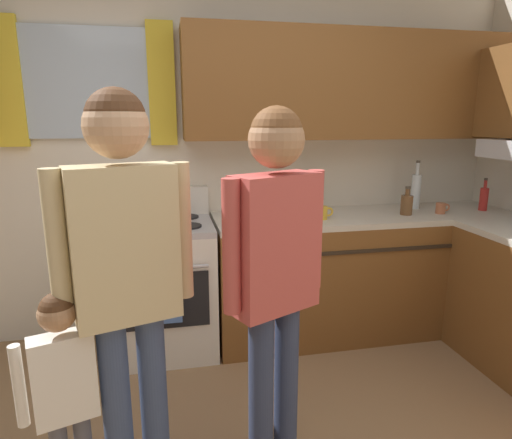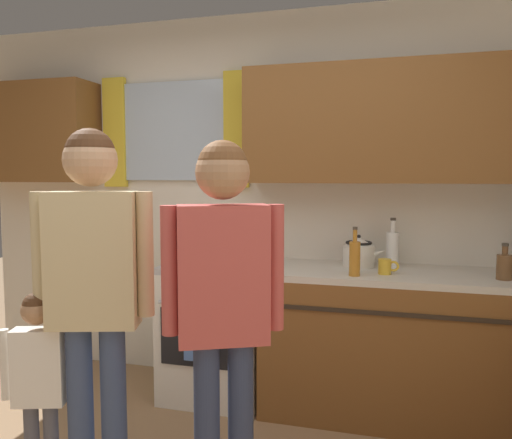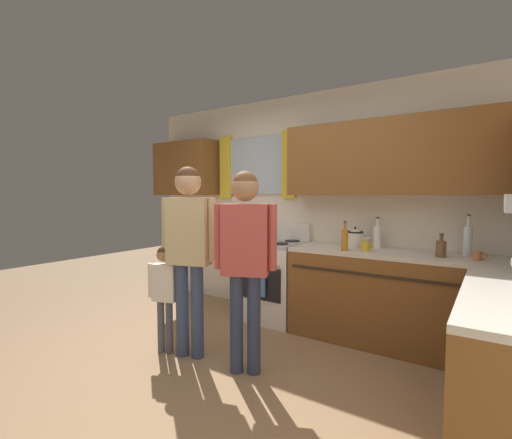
# 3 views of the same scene
# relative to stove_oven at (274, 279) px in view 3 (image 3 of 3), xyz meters

# --- Properties ---
(ground_plane) EXTENTS (12.00, 12.00, 0.00)m
(ground_plane) POSITION_rel_stove_oven_xyz_m (0.27, -1.54, -0.47)
(ground_plane) COLOR #93704C
(back_wall_unit) EXTENTS (4.60, 0.42, 2.60)m
(back_wall_unit) POSITION_rel_stove_oven_xyz_m (0.36, 0.27, 1.04)
(back_wall_unit) COLOR silver
(back_wall_unit) RESTS_ON ground
(kitchen_counter_run) EXTENTS (2.22, 2.18, 0.90)m
(kitchen_counter_run) POSITION_rel_stove_oven_xyz_m (1.79, -0.46, -0.02)
(kitchen_counter_run) COLOR brown
(kitchen_counter_run) RESTS_ON ground
(stove_oven) EXTENTS (0.66, 0.67, 1.10)m
(stove_oven) POSITION_rel_stove_oven_xyz_m (0.00, 0.00, 0.00)
(stove_oven) COLOR silver
(stove_oven) RESTS_ON ground
(bottle_squat_brown) EXTENTS (0.08, 0.08, 0.21)m
(bottle_squat_brown) POSITION_rel_stove_oven_xyz_m (1.72, -0.09, 0.51)
(bottle_squat_brown) COLOR brown
(bottle_squat_brown) RESTS_ON kitchen_counter_run
(bottle_tall_clear) EXTENTS (0.07, 0.07, 0.37)m
(bottle_tall_clear) POSITION_rel_stove_oven_xyz_m (1.91, 0.11, 0.57)
(bottle_tall_clear) COLOR silver
(bottle_tall_clear) RESTS_ON kitchen_counter_run
(bottle_oil_amber) EXTENTS (0.06, 0.06, 0.29)m
(bottle_oil_amber) POSITION_rel_stove_oven_xyz_m (0.91, -0.21, 0.54)
(bottle_oil_amber) COLOR #B27223
(bottle_oil_amber) RESTS_ON kitchen_counter_run
(bottle_milk_white) EXTENTS (0.08, 0.08, 0.31)m
(bottle_milk_white) POSITION_rel_stove_oven_xyz_m (1.12, 0.16, 0.55)
(bottle_milk_white) COLOR white
(bottle_milk_white) RESTS_ON kitchen_counter_run
(mug_mustard_yellow) EXTENTS (0.12, 0.08, 0.09)m
(mug_mustard_yellow) POSITION_rel_stove_oven_xyz_m (1.08, -0.10, 0.48)
(mug_mustard_yellow) COLOR gold
(mug_mustard_yellow) RESTS_ON kitchen_counter_run
(cup_terracotta) EXTENTS (0.11, 0.07, 0.08)m
(cup_terracotta) POSITION_rel_stove_oven_xyz_m (2.00, -0.10, 0.47)
(cup_terracotta) COLOR #B76642
(cup_terracotta) RESTS_ON kitchen_counter_run
(stovetop_kettle) EXTENTS (0.27, 0.20, 0.21)m
(stovetop_kettle) POSITION_rel_stove_oven_xyz_m (0.91, 0.10, 0.53)
(stovetop_kettle) COLOR silver
(stovetop_kettle) RESTS_ON kitchen_counter_run
(adult_holding_child) EXTENTS (0.50, 0.26, 1.68)m
(adult_holding_child) POSITION_rel_stove_oven_xyz_m (-0.12, -1.26, 0.59)
(adult_holding_child) COLOR #38476B
(adult_holding_child) RESTS_ON ground
(adult_in_plaid) EXTENTS (0.46, 0.30, 1.62)m
(adult_in_plaid) POSITION_rel_stove_oven_xyz_m (0.46, -1.23, 0.55)
(adult_in_plaid) COLOR #2D3856
(adult_in_plaid) RESTS_ON ground
(small_child) EXTENTS (0.32, 0.16, 0.98)m
(small_child) POSITION_rel_stove_oven_xyz_m (-0.36, -1.33, 0.15)
(small_child) COLOR #4C4C56
(small_child) RESTS_ON ground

